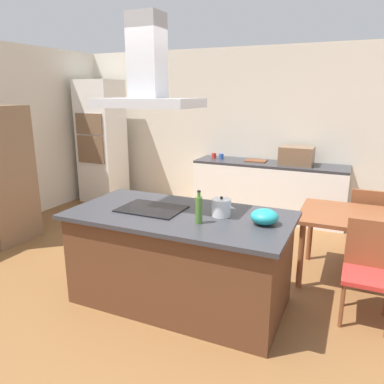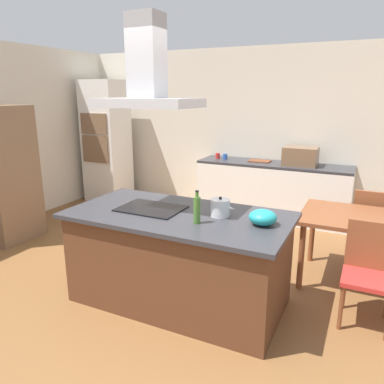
% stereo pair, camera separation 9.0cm
% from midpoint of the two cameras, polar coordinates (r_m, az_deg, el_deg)
% --- Properties ---
extents(ground, '(16.00, 16.00, 0.00)m').
position_cam_midpoint_polar(ground, '(5.05, 6.55, -8.15)').
color(ground, brown).
extents(wall_back, '(7.20, 0.10, 2.70)m').
position_cam_midpoint_polar(wall_back, '(6.36, 12.23, 9.02)').
color(wall_back, beige).
rests_on(wall_back, ground).
extents(wall_left, '(0.10, 8.80, 2.70)m').
position_cam_midpoint_polar(wall_left, '(6.32, -26.09, 7.82)').
color(wall_left, beige).
rests_on(wall_left, ground).
extents(kitchen_island, '(2.05, 1.06, 0.90)m').
position_cam_midpoint_polar(kitchen_island, '(3.60, -1.32, -10.05)').
color(kitchen_island, '#59331E').
rests_on(kitchen_island, ground).
extents(cooktop, '(0.60, 0.44, 0.01)m').
position_cam_midpoint_polar(cooktop, '(3.57, -5.59, -2.52)').
color(cooktop, black).
rests_on(cooktop, kitchen_island).
extents(tea_kettle, '(0.23, 0.18, 0.18)m').
position_cam_midpoint_polar(tea_kettle, '(3.34, 5.14, -2.41)').
color(tea_kettle, silver).
rests_on(tea_kettle, kitchen_island).
extents(olive_oil_bottle, '(0.06, 0.06, 0.29)m').
position_cam_midpoint_polar(olive_oil_bottle, '(3.14, 1.58, -2.70)').
color(olive_oil_bottle, '#47722D').
rests_on(olive_oil_bottle, kitchen_island).
extents(mixing_bowl, '(0.24, 0.24, 0.13)m').
position_cam_midpoint_polar(mixing_bowl, '(3.18, 11.63, -3.83)').
color(mixing_bowl, teal).
rests_on(mixing_bowl, kitchen_island).
extents(back_counter, '(2.39, 0.62, 0.90)m').
position_cam_midpoint_polar(back_counter, '(6.12, 12.60, 0.19)').
color(back_counter, white).
rests_on(back_counter, ground).
extents(countertop_microwave, '(0.50, 0.38, 0.28)m').
position_cam_midpoint_polar(countertop_microwave, '(5.92, 16.75, 5.28)').
color(countertop_microwave, brown).
rests_on(countertop_microwave, back_counter).
extents(coffee_mug_red, '(0.08, 0.08, 0.09)m').
position_cam_midpoint_polar(coffee_mug_red, '(6.32, 4.38, 5.57)').
color(coffee_mug_red, red).
rests_on(coffee_mug_red, back_counter).
extents(coffee_mug_blue, '(0.08, 0.08, 0.09)m').
position_cam_midpoint_polar(coffee_mug_blue, '(6.26, 5.52, 5.45)').
color(coffee_mug_blue, '#2D56B2').
rests_on(coffee_mug_blue, back_counter).
extents(cutting_board, '(0.34, 0.24, 0.02)m').
position_cam_midpoint_polar(cutting_board, '(6.12, 10.77, 4.71)').
color(cutting_board, brown).
rests_on(cutting_board, back_counter).
extents(wall_oven_stack, '(0.70, 0.66, 2.20)m').
position_cam_midpoint_polar(wall_oven_stack, '(7.13, -12.63, 7.59)').
color(wall_oven_stack, white).
rests_on(wall_oven_stack, ground).
extents(refrigerator, '(0.80, 0.73, 1.82)m').
position_cam_midpoint_polar(refrigerator, '(5.67, -27.06, 2.52)').
color(refrigerator, brown).
rests_on(refrigerator, ground).
extents(dining_table, '(1.40, 0.90, 0.75)m').
position_cam_midpoint_polar(dining_table, '(4.23, 26.50, -4.67)').
color(dining_table, brown).
rests_on(dining_table, ground).
extents(chair_facing_back_wall, '(0.42, 0.42, 0.89)m').
position_cam_midpoint_polar(chair_facing_back_wall, '(4.91, 26.29, -4.00)').
color(chair_facing_back_wall, red).
rests_on(chair_facing_back_wall, ground).
extents(chair_facing_island, '(0.42, 0.42, 0.89)m').
position_cam_midpoint_polar(chair_facing_island, '(3.66, 26.21, -10.27)').
color(chair_facing_island, red).
rests_on(chair_facing_island, ground).
extents(range_hood, '(0.90, 0.55, 0.78)m').
position_cam_midpoint_polar(range_hood, '(3.41, -6.12, 17.03)').
color(range_hood, '#ADADB2').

